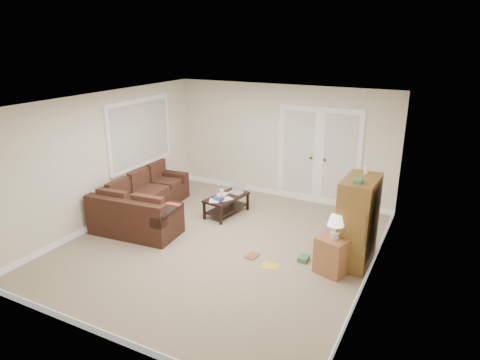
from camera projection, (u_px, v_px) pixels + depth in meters
The scene contains 17 objects.
floor at pixel (221, 245), 7.46m from camera, with size 5.50×5.50×0.00m, color tan.
ceiling at pixel (219, 101), 6.66m from camera, with size 5.00×5.50×0.02m, color silver.
wall_left at pixel (106, 158), 8.14m from camera, with size 0.02×5.50×2.50m, color silver.
wall_right at pixel (375, 203), 5.98m from camera, with size 0.02×5.50×2.50m, color silver.
wall_back at pixel (282, 142), 9.38m from camera, with size 5.00×0.02×2.50m, color silver.
wall_front at pixel (97, 246), 4.74m from camera, with size 5.00×0.02×2.50m, color silver.
baseboards at pixel (221, 242), 7.45m from camera, with size 5.00×5.50×0.10m, color silver, non-canonical shape.
french_doors at pixel (318, 157), 9.05m from camera, with size 1.80×0.05×2.13m.
window_left at pixel (141, 133), 8.87m from camera, with size 0.05×1.92×1.42m.
sectional_sofa at pixel (143, 205), 8.41m from camera, with size 1.84×2.50×0.76m.
coffee_table at pixel (227, 204), 8.67m from camera, with size 0.63×1.04×0.67m.
tv_armoire at pixel (357, 221), 6.69m from camera, with size 0.51×0.90×1.53m.
side_cabinet at pixel (333, 252), 6.52m from camera, with size 0.56×0.56×0.95m.
space_heater at pixel (362, 214), 8.41m from camera, with size 0.11×0.09×0.27m, color white.
floor_magazine at pixel (270, 266), 6.78m from camera, with size 0.28×0.22×0.01m, color yellow.
floor_greenbox at pixel (303, 258), 6.93m from camera, with size 0.15×0.21×0.08m, color #387B4C.
floor_book at pixel (248, 255), 7.12m from camera, with size 0.18×0.24×0.02m, color brown.
Camera 1 is at (3.36, -5.81, 3.47)m, focal length 32.00 mm.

